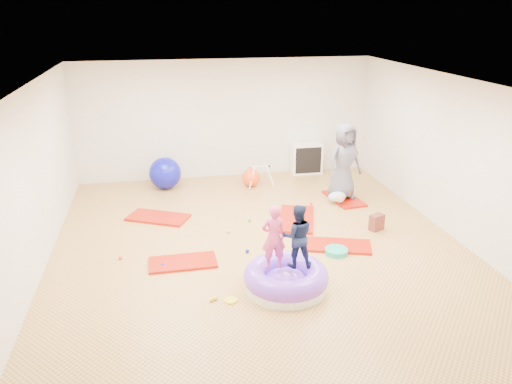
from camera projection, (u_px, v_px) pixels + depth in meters
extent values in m
cube|color=tan|center=(259.00, 247.00, 8.64)|extent=(7.00, 8.00, 0.01)
cube|color=white|center=(260.00, 83.00, 7.67)|extent=(7.00, 8.00, 0.01)
cube|color=silver|center=(226.00, 119.00, 11.83)|extent=(7.00, 0.01, 2.80)
cube|color=silver|center=(349.00, 303.00, 4.48)|extent=(7.00, 0.01, 2.80)
cube|color=silver|center=(32.00, 183.00, 7.51)|extent=(0.01, 8.00, 2.80)
cube|color=silver|center=(454.00, 158.00, 8.79)|extent=(0.01, 8.00, 2.80)
cube|color=#AB0C04|center=(183.00, 262.00, 8.06)|extent=(1.09, 0.55, 0.05)
cube|color=#AB0C04|center=(158.00, 217.00, 9.78)|extent=(1.31, 1.05, 0.05)
cube|color=#AB0C04|center=(296.00, 219.00, 9.70)|extent=(1.02, 1.44, 0.05)
cube|color=#AB0C04|center=(339.00, 246.00, 8.62)|extent=(1.21, 0.86, 0.05)
cube|color=#AB0C04|center=(344.00, 199.00, 10.75)|extent=(0.68, 1.15, 0.05)
cylinder|color=white|center=(286.00, 284.00, 7.34)|extent=(1.21, 1.21, 0.14)
torus|color=#8040F2|center=(286.00, 276.00, 7.30)|extent=(1.25, 1.25, 0.33)
ellipsoid|color=#8040F2|center=(286.00, 281.00, 7.33)|extent=(0.66, 0.66, 0.30)
imported|color=#E84481|center=(274.00, 234.00, 7.12)|extent=(0.36, 0.23, 0.98)
imported|color=#152045|center=(297.00, 233.00, 7.18)|extent=(0.52, 0.43, 0.96)
imported|color=#565668|center=(344.00, 161.00, 10.48)|extent=(0.91, 0.72, 1.62)
ellipsoid|color=#B6D5FB|center=(337.00, 197.00, 10.48)|extent=(0.38, 0.24, 0.22)
sphere|color=tan|center=(340.00, 198.00, 10.31)|extent=(0.18, 0.18, 0.18)
sphere|color=#FFF421|center=(229.00, 231.00, 9.16)|extent=(0.06, 0.06, 0.06)
sphere|color=green|center=(249.00, 220.00, 9.62)|extent=(0.06, 0.06, 0.06)
sphere|color=green|center=(308.00, 268.00, 7.86)|extent=(0.06, 0.06, 0.06)
sphere|color=#F24020|center=(120.00, 258.00, 8.18)|extent=(0.06, 0.06, 0.06)
sphere|color=#0E10B0|center=(163.00, 265.00, 7.95)|extent=(0.06, 0.06, 0.06)
sphere|color=#0E10B0|center=(247.00, 251.00, 8.41)|extent=(0.06, 0.06, 0.06)
sphere|color=#FFF421|center=(212.00, 299.00, 7.02)|extent=(0.06, 0.06, 0.06)
sphere|color=#FFF421|center=(215.00, 298.00, 7.05)|extent=(0.06, 0.06, 0.06)
sphere|color=#F24020|center=(311.00, 203.00, 10.46)|extent=(0.06, 0.06, 0.06)
sphere|color=#0E10B0|center=(165.00, 173.00, 11.31)|extent=(0.73, 0.73, 0.73)
sphere|color=#F94C1A|center=(251.00, 178.00, 11.49)|extent=(0.42, 0.42, 0.42)
cylinder|color=white|center=(252.00, 178.00, 11.32)|extent=(0.18, 0.18, 0.47)
cylinder|color=white|center=(249.00, 173.00, 11.69)|extent=(0.18, 0.18, 0.47)
cylinder|color=white|center=(271.00, 177.00, 11.40)|extent=(0.18, 0.18, 0.47)
cylinder|color=white|center=(267.00, 172.00, 11.77)|extent=(0.18, 0.18, 0.47)
cylinder|color=white|center=(260.00, 167.00, 11.47)|extent=(0.45, 0.03, 0.03)
sphere|color=#F24020|center=(250.00, 167.00, 11.43)|extent=(0.05, 0.05, 0.05)
sphere|color=#0E10B0|center=(269.00, 166.00, 11.51)|extent=(0.05, 0.05, 0.05)
cube|color=white|center=(306.00, 158.00, 12.37)|extent=(0.75, 0.37, 0.75)
cube|color=black|center=(308.00, 160.00, 12.20)|extent=(0.65, 0.02, 0.65)
cube|color=white|center=(307.00, 159.00, 12.31)|extent=(0.02, 0.26, 0.66)
cube|color=white|center=(307.00, 159.00, 12.31)|extent=(0.66, 0.26, 0.02)
cylinder|color=#1CAF95|center=(336.00, 251.00, 8.38)|extent=(0.39, 0.39, 0.09)
cube|color=#A13426|center=(377.00, 222.00, 9.24)|extent=(0.30, 0.25, 0.30)
cylinder|color=#FFF421|center=(231.00, 300.00, 7.03)|extent=(0.19, 0.19, 0.03)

